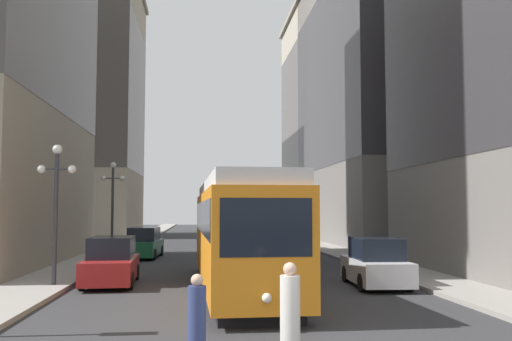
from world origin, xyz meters
name	(u,v)px	position (x,y,z in m)	size (l,w,h in m)	color
sidewalk_left	(132,242)	(-7.53, 40.00, 0.07)	(2.54, 120.00, 0.15)	gray
sidewalk_right	(302,241)	(7.53, 40.00, 0.07)	(2.54, 120.00, 0.15)	gray
streetcar	(238,231)	(-0.23, 10.91, 2.10)	(3.04, 14.38, 3.89)	black
transit_bus	(270,225)	(2.71, 24.90, 1.95)	(2.89, 11.41, 3.45)	black
parked_car_left_near	(144,244)	(-4.96, 24.68, 0.84)	(2.10, 5.09, 1.82)	black
parked_car_left_mid	(111,263)	(-4.96, 12.62, 0.84)	(2.02, 4.57, 1.82)	black
parked_car_right_far	(376,264)	(4.96, 11.10, 0.84)	(2.04, 4.29, 1.82)	black
pedestrian_crossing_near	(290,311)	(0.23, 1.90, 0.84)	(0.40, 0.40, 1.80)	beige
pedestrian_crossing_far	(197,318)	(-1.63, 1.79, 0.75)	(0.36, 0.36, 1.61)	navy
lamp_post_left_near	(56,191)	(-6.86, 11.73, 3.54)	(1.41, 0.36, 5.12)	#333338
lamp_post_left_far	(113,194)	(-6.86, 24.78, 3.82)	(1.41, 0.36, 5.59)	#333338
building_left_midblock	(88,104)	(-14.28, 53.75, 14.76)	(11.56, 16.58, 28.63)	gray
building_right_corner	(390,88)	(14.94, 37.23, 13.53)	(12.87, 23.94, 26.27)	slate
building_right_far	(337,119)	(13.90, 52.15, 13.30)	(10.79, 18.35, 25.82)	#B2A893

